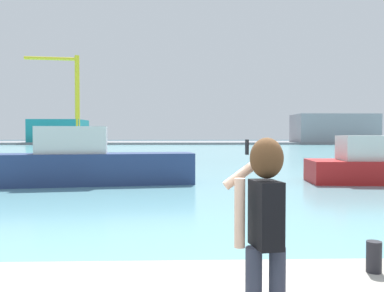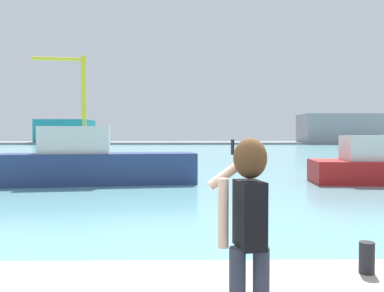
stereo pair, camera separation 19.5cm
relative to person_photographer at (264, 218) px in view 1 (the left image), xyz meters
name	(u,v)px [view 1 (the left image)]	position (x,y,z in m)	size (l,w,h in m)	color
ground_plane	(182,151)	(-0.30, 50.27, -1.54)	(220.00, 220.00, 0.00)	#334751
harbor_water	(182,150)	(-0.30, 52.27, -1.53)	(140.00, 100.00, 0.02)	#6BA8B2
far_shore_dock	(181,143)	(-0.30, 92.27, -1.30)	(140.00, 20.00, 0.47)	gray
person_photographer	(264,218)	(0.00, 0.00, 0.00)	(0.53, 0.55, 1.74)	#2D3342
harbor_bollard	(374,257)	(1.78, 1.70, -0.87)	(0.19, 0.19, 0.40)	black
boat_moored	(93,164)	(-4.54, 14.58, -0.59)	(8.67, 3.01, 2.56)	navy
boat_moored_2	(384,166)	(8.61, 14.77, -0.76)	(7.25, 3.16, 2.16)	#B21919
warehouse_left	(59,131)	(-27.94, 89.26, 1.45)	(11.31, 10.02, 5.02)	teal
warehouse_right	(334,128)	(34.24, 87.05, 2.05)	(17.68, 9.23, 6.24)	gray
port_crane	(72,90)	(-23.82, 84.55, 10.16)	(11.27, 2.13, 18.68)	yellow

